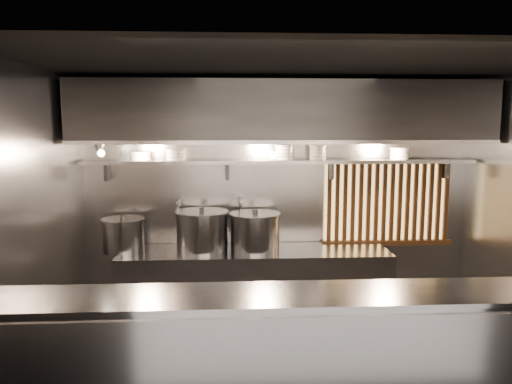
{
  "coord_description": "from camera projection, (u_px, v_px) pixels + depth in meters",
  "views": [
    {
      "loc": [
        -0.59,
        -4.29,
        2.31
      ],
      "look_at": [
        -0.32,
        0.55,
        1.64
      ],
      "focal_mm": 35.0,
      "sensor_mm": 36.0,
      "label": 1
    }
  ],
  "objects": [
    {
      "name": "bowl_stack_3",
      "position": [
        318.0,
        152.0,
        5.65
      ],
      "size": [
        0.2,
        0.2,
        0.17
      ],
      "color": "silver",
      "rests_on": "bowl_shelf"
    },
    {
      "name": "heat_lamp",
      "position": [
        99.0,
        147.0,
        5.05
      ],
      "size": [
        0.25,
        0.35,
        0.2
      ],
      "color": "#949499",
      "rests_on": "exhaust_hood"
    },
    {
      "name": "bowl_shelf",
      "position": [
        280.0,
        161.0,
        5.64
      ],
      "size": [
        4.4,
        0.34,
        0.04
      ],
      "primitive_type": "cube",
      "color": "#949499",
      "rests_on": "wall_back"
    },
    {
      "name": "wall_back",
      "position": [
        278.0,
        201.0,
        5.89
      ],
      "size": [
        4.5,
        0.0,
        4.5
      ],
      "primitive_type": "plane",
      "rotation": [
        1.57,
        0.0,
        0.0
      ],
      "color": "gray",
      "rests_on": "floor"
    },
    {
      "name": "stock_pot_left",
      "position": [
        124.0,
        235.0,
        5.51
      ],
      "size": [
        0.54,
        0.54,
        0.41
      ],
      "rotation": [
        0.0,
        0.0,
        0.15
      ],
      "color": "#949499",
      "rests_on": "cooking_bench"
    },
    {
      "name": "faucet_left",
      "position": [
        179.0,
        212.0,
        5.7
      ],
      "size": [
        0.04,
        0.3,
        0.5
      ],
      "color": "silver",
      "rests_on": "wall_back"
    },
    {
      "name": "faucet_right",
      "position": [
        240.0,
        211.0,
        5.74
      ],
      "size": [
        0.04,
        0.3,
        0.5
      ],
      "color": "silver",
      "rests_on": "wall_back"
    },
    {
      "name": "bowl_stack_0",
      "position": [
        141.0,
        156.0,
        5.55
      ],
      "size": [
        0.24,
        0.24,
        0.09
      ],
      "color": "silver",
      "rests_on": "bowl_shelf"
    },
    {
      "name": "bowl_stack_1",
      "position": [
        176.0,
        154.0,
        5.57
      ],
      "size": [
        0.23,
        0.23,
        0.13
      ],
      "color": "silver",
      "rests_on": "bowl_shelf"
    },
    {
      "name": "pendant_bulb",
      "position": [
        272.0,
        155.0,
        5.51
      ],
      "size": [
        0.09,
        0.09,
        0.19
      ],
      "color": "#2D2D30",
      "rests_on": "exhaust_hood"
    },
    {
      "name": "stock_pot_mid",
      "position": [
        202.0,
        231.0,
        5.54
      ],
      "size": [
        0.76,
        0.76,
        0.49
      ],
      "rotation": [
        0.0,
        0.0,
        0.33
      ],
      "color": "#949499",
      "rests_on": "cooking_bench"
    },
    {
      "name": "bowl_stack_2",
      "position": [
        285.0,
        152.0,
        5.63
      ],
      "size": [
        0.23,
        0.23,
        0.17
      ],
      "color": "silver",
      "rests_on": "bowl_shelf"
    },
    {
      "name": "bowl_stack_4",
      "position": [
        399.0,
        153.0,
        5.71
      ],
      "size": [
        0.22,
        0.22,
        0.13
      ],
      "color": "silver",
      "rests_on": "bowl_shelf"
    },
    {
      "name": "ceiling",
      "position": [
        297.0,
        65.0,
        4.21
      ],
      "size": [
        4.5,
        4.5,
        0.0
      ],
      "primitive_type": "plane",
      "rotation": [
        3.14,
        0.0,
        0.0
      ],
      "color": "black",
      "rests_on": "wall_back"
    },
    {
      "name": "floor",
      "position": [
        294.0,
        376.0,
        4.6
      ],
      "size": [
        4.5,
        4.5,
        0.0
      ],
      "primitive_type": "plane",
      "color": "black",
      "rests_on": "ground"
    },
    {
      "name": "wall_left",
      "position": [
        35.0,
        230.0,
        4.28
      ],
      "size": [
        0.0,
        3.0,
        3.0
      ],
      "primitive_type": "plane",
      "rotation": [
        1.57,
        0.0,
        1.57
      ],
      "color": "gray",
      "rests_on": "floor"
    },
    {
      "name": "exhaust_hood",
      "position": [
        283.0,
        112.0,
        5.35
      ],
      "size": [
        4.4,
        0.81,
        0.65
      ],
      "color": "#2D2D30",
      "rests_on": "ceiling"
    },
    {
      "name": "wood_screen",
      "position": [
        388.0,
        202.0,
        5.92
      ],
      "size": [
        1.56,
        0.09,
        1.04
      ],
      "color": "#FFCC72",
      "rests_on": "wall_back"
    },
    {
      "name": "stock_pot_right",
      "position": [
        255.0,
        232.0,
        5.56
      ],
      "size": [
        0.69,
        0.69,
        0.46
      ],
      "rotation": [
        0.0,
        0.0,
        -0.25
      ],
      "color": "#949499",
      "rests_on": "cooking_bench"
    },
    {
      "name": "cooking_bench",
      "position": [
        255.0,
        289.0,
        5.64
      ],
      "size": [
        3.0,
        0.7,
        0.9
      ],
      "primitive_type": "cube",
      "color": "#949499",
      "rests_on": "floor"
    },
    {
      "name": "serving_counter",
      "position": [
        312.0,
        369.0,
        3.57
      ],
      "size": [
        4.5,
        0.56,
        1.13
      ],
      "color": "#949499",
      "rests_on": "floor"
    }
  ]
}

